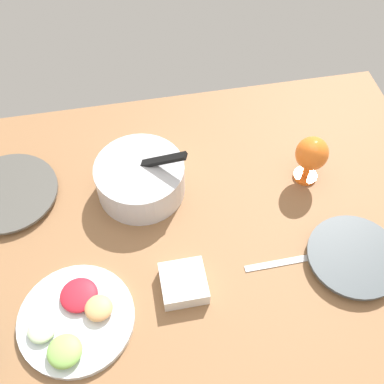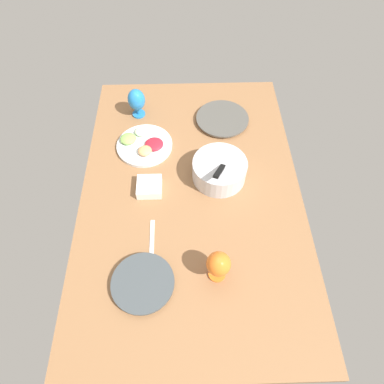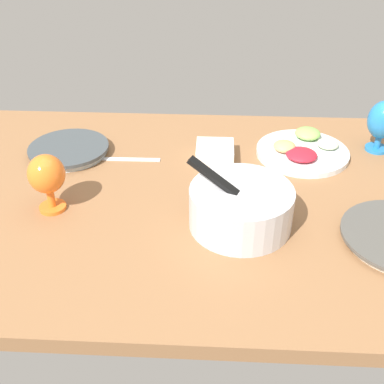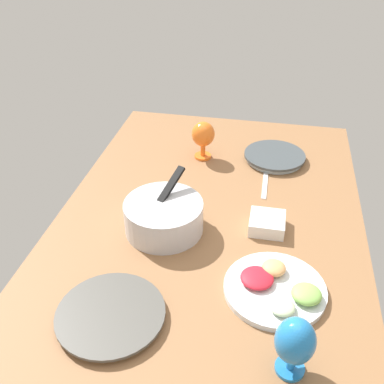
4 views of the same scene
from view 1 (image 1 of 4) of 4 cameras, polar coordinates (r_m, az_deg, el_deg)
ground_plane at (r=135.49cm, az=-1.83°, el=-4.26°), size 160.00×104.00×4.00cm
dinner_plate_left at (r=148.20cm, az=-21.33°, el=-0.18°), size 28.95×28.95×2.33cm
dinner_plate_right at (r=133.76cm, az=19.00°, el=-7.49°), size 25.08×25.08×2.82cm
mixing_bowl at (r=136.70cm, az=-6.28°, el=1.73°), size 26.52×25.77×17.34cm
fruit_platter at (r=122.69cm, az=-13.95°, el=-14.76°), size 28.84×28.84×4.99cm
hurricane_glass_orange at (r=139.76cm, az=14.28°, el=4.38°), size 9.49×9.49×16.00cm
square_bowl_white at (r=122.06cm, az=-1.03°, el=-10.95°), size 11.50×11.50×4.65cm
fork_by_right_plate at (r=129.15cm, az=10.33°, el=-8.48°), size 18.02×2.00×0.60cm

